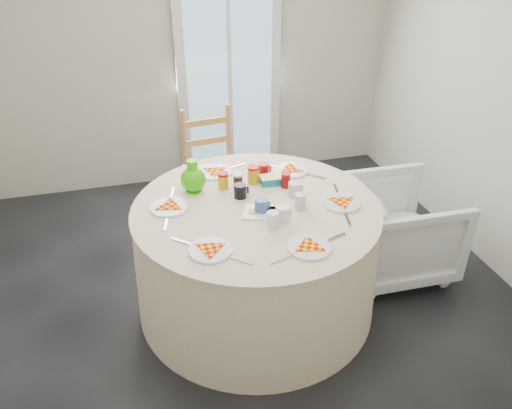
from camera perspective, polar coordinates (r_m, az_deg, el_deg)
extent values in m
plane|color=black|center=(3.66, -2.13, -10.79)|extent=(4.00, 4.00, 0.00)
cube|color=#BCB5A3|center=(4.84, -8.18, 17.05)|extent=(4.00, 0.02, 2.60)
cube|color=silver|center=(4.92, -3.12, 14.52)|extent=(1.00, 0.08, 2.10)
cylinder|color=#F6E7BA|center=(3.41, 0.00, -6.15)|extent=(1.64, 1.64, 0.83)
imported|color=silver|center=(3.86, 15.75, -2.31)|extent=(0.74, 0.79, 0.79)
cube|color=#078097|center=(3.44, 1.66, 2.35)|extent=(0.15, 0.11, 0.06)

